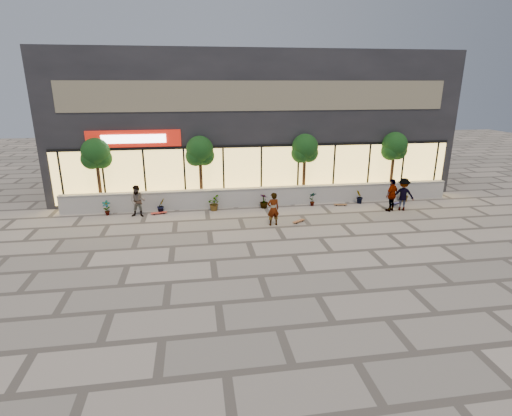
{
  "coord_description": "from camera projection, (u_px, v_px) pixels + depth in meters",
  "views": [
    {
      "loc": [
        -3.78,
        -14.5,
        6.7
      ],
      "look_at": [
        -1.17,
        2.43,
        1.3
      ],
      "focal_mm": 28.0,
      "sensor_mm": 36.0,
      "label": 1
    }
  ],
  "objects": [
    {
      "name": "shrub_b",
      "position": [
        161.0,
        206.0,
        21.36
      ],
      "size": [
        0.57,
        0.57,
        0.81
      ],
      "primitive_type": "imported",
      "rotation": [
        0.0,
        0.0,
        0.82
      ],
      "color": "#113310",
      "rests_on": "ground"
    },
    {
      "name": "tree_mideast",
      "position": [
        305.0,
        150.0,
        22.95
      ],
      "size": [
        1.6,
        1.5,
        3.92
      ],
      "color": "#3F2916",
      "rests_on": "ground"
    },
    {
      "name": "ground",
      "position": [
        293.0,
        255.0,
        16.23
      ],
      "size": [
        80.0,
        80.0,
        0.0
      ],
      "primitive_type": "plane",
      "color": "#A59A8F",
      "rests_on": "ground"
    },
    {
      "name": "retail_building",
      "position": [
        250.0,
        121.0,
        26.72
      ],
      "size": [
        24.0,
        9.17,
        8.5
      ],
      "color": "black",
      "rests_on": "ground"
    },
    {
      "name": "skateboard_right_far",
      "position": [
        395.0,
        203.0,
        22.89
      ],
      "size": [
        0.77,
        0.54,
        0.09
      ],
      "rotation": [
        0.0,
        0.0,
        0.49
      ],
      "color": "#49437C",
      "rests_on": "ground"
    },
    {
      "name": "skateboard_right_near",
      "position": [
        341.0,
        204.0,
        22.68
      ],
      "size": [
        0.76,
        0.31,
        0.09
      ],
      "rotation": [
        0.0,
        0.0,
        -0.16
      ],
      "color": "brown",
      "rests_on": "ground"
    },
    {
      "name": "planter_wall",
      "position": [
        264.0,
        196.0,
        22.67
      ],
      "size": [
        22.0,
        0.42,
        1.04
      ],
      "color": "beige",
      "rests_on": "ground"
    },
    {
      "name": "shrub_f",
      "position": [
        359.0,
        197.0,
        22.99
      ],
      "size": [
        0.55,
        0.57,
        0.81
      ],
      "primitive_type": "imported",
      "rotation": [
        0.0,
        0.0,
        4.1
      ],
      "color": "#113310",
      "rests_on": "ground"
    },
    {
      "name": "tree_midwest",
      "position": [
        200.0,
        153.0,
        22.08
      ],
      "size": [
        1.6,
        1.5,
        3.92
      ],
      "color": "#3F2916",
      "rests_on": "ground"
    },
    {
      "name": "skater_right_far",
      "position": [
        403.0,
        194.0,
        21.69
      ],
      "size": [
        1.32,
        1.07,
        1.79
      ],
      "primitive_type": "imported",
      "rotation": [
        0.0,
        0.0,
        2.73
      ],
      "color": "#9A371C",
      "rests_on": "ground"
    },
    {
      "name": "tree_east",
      "position": [
        394.0,
        148.0,
        23.76
      ],
      "size": [
        1.6,
        1.5,
        3.92
      ],
      "color": "#3F2916",
      "rests_on": "ground"
    },
    {
      "name": "shrub_d",
      "position": [
        264.0,
        201.0,
        22.17
      ],
      "size": [
        0.64,
        0.64,
        0.81
      ],
      "primitive_type": "imported",
      "rotation": [
        0.0,
        0.0,
        2.46
      ],
      "color": "#113310",
      "rests_on": "ground"
    },
    {
      "name": "skater_right_near",
      "position": [
        392.0,
        195.0,
        21.53
      ],
      "size": [
        1.12,
        0.92,
        1.79
      ],
      "primitive_type": "imported",
      "rotation": [
        0.0,
        0.0,
        3.69
      ],
      "color": "silver",
      "rests_on": "ground"
    },
    {
      "name": "skater_center",
      "position": [
        273.0,
        209.0,
        19.38
      ],
      "size": [
        0.65,
        0.48,
        1.66
      ],
      "primitive_type": "imported",
      "rotation": [
        0.0,
        0.0,
        3.29
      ],
      "color": "white",
      "rests_on": "ground"
    },
    {
      "name": "skater_left",
      "position": [
        138.0,
        201.0,
        20.61
      ],
      "size": [
        0.9,
        0.75,
        1.67
      ],
      "primitive_type": "imported",
      "rotation": [
        0.0,
        0.0,
        -0.15
      ],
      "color": "#9A8563",
      "rests_on": "ground"
    },
    {
      "name": "shrub_e",
      "position": [
        313.0,
        199.0,
        22.58
      ],
      "size": [
        0.46,
        0.35,
        0.81
      ],
      "primitive_type": "imported",
      "rotation": [
        0.0,
        0.0,
        3.28
      ],
      "color": "#113310",
      "rests_on": "ground"
    },
    {
      "name": "skateboard_center",
      "position": [
        299.0,
        221.0,
        19.96
      ],
      "size": [
        0.75,
        0.6,
        0.09
      ],
      "rotation": [
        0.0,
        0.0,
        0.61
      ],
      "color": "brown",
      "rests_on": "ground"
    },
    {
      "name": "shrub_g",
      "position": [
        405.0,
        195.0,
        23.4
      ],
      "size": [
        0.77,
        0.84,
        0.81
      ],
      "primitive_type": "imported",
      "rotation": [
        0.0,
        0.0,
        4.92
      ],
      "color": "#113310",
      "rests_on": "ground"
    },
    {
      "name": "shrub_c",
      "position": [
        213.0,
        203.0,
        21.76
      ],
      "size": [
        0.68,
        0.77,
        0.81
      ],
      "primitive_type": "imported",
      "rotation": [
        0.0,
        0.0,
        1.64
      ],
      "color": "#113310",
      "rests_on": "ground"
    },
    {
      "name": "skateboard_left",
      "position": [
        159.0,
        213.0,
        21.2
      ],
      "size": [
        0.86,
        0.37,
        0.1
      ],
      "rotation": [
        0.0,
        0.0,
        0.2
      ],
      "color": "red",
      "rests_on": "ground"
    },
    {
      "name": "shrub_a",
      "position": [
        107.0,
        208.0,
        20.95
      ],
      "size": [
        0.43,
        0.29,
        0.81
      ],
      "primitive_type": "imported",
      "color": "#113310",
      "rests_on": "ground"
    },
    {
      "name": "tree_west",
      "position": [
        96.0,
        155.0,
        21.28
      ],
      "size": [
        1.6,
        1.5,
        3.92
      ],
      "color": "#3F2916",
      "rests_on": "ground"
    }
  ]
}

